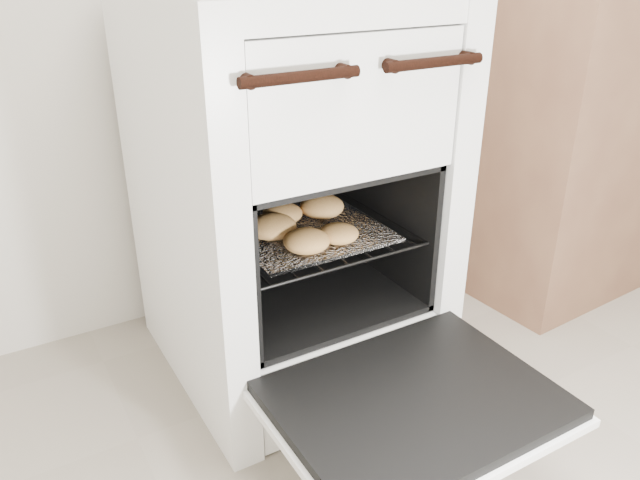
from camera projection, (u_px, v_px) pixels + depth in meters
The scene contains 6 objects.
stove at pixel (289, 199), 1.55m from camera, with size 0.63×0.70×0.96m.
oven_door at pixel (415, 403), 1.25m from camera, with size 0.57×0.44×0.04m.
oven_rack at pixel (303, 231), 1.53m from camera, with size 0.46×0.44×0.01m.
foil_sheet at pixel (307, 232), 1.51m from camera, with size 0.36×0.31×0.01m, color white.
baked_rolls at pixel (302, 222), 1.49m from camera, with size 0.30×0.31×0.05m.
counter at pixel (576, 128), 2.12m from camera, with size 0.97×0.64×0.97m, color brown.
Camera 1 is at (-0.86, -0.14, 1.04)m, focal length 35.00 mm.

